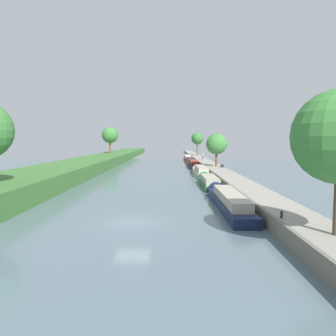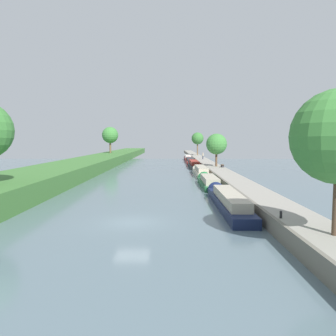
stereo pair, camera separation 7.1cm
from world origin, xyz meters
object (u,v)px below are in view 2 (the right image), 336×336
object	(u,v)px
person_walking	(203,156)
mooring_bollard_far	(192,155)
narrowboat_navy	(227,200)
narrowboat_green	(208,181)
narrowboat_maroon	(188,158)
narrowboat_black	(194,164)
narrowboat_red	(190,161)
narrowboat_cream	(201,171)
mooring_bollard_near	(281,215)
park_bench	(222,165)

from	to	relation	value
person_walking	mooring_bollard_far	distance (m)	19.86
person_walking	mooring_bollard_far	bearing A→B (deg)	93.93
narrowboat_navy	narrowboat_green	distance (m)	13.84
narrowboat_maroon	narrowboat_black	bearing A→B (deg)	-90.19
narrowboat_green	narrowboat_maroon	bearing A→B (deg)	89.83
narrowboat_navy	narrowboat_red	distance (m)	56.79
narrowboat_navy	narrowboat_cream	size ratio (longest dim) A/B	1.12
person_walking	narrowboat_green	bearing A→B (deg)	-94.66
narrowboat_black	mooring_bollard_far	size ratio (longest dim) A/B	32.33
person_walking	mooring_bollard_near	bearing A→B (deg)	-91.25
mooring_bollard_near	park_bench	bearing A→B (deg)	86.35
narrowboat_navy	narrowboat_black	bearing A→B (deg)	89.99
narrowboat_cream	narrowboat_maroon	xyz separation A→B (m)	(-0.01, 41.70, -0.03)
narrowboat_red	narrowboat_maroon	distance (m)	11.77
park_bench	mooring_bollard_far	bearing A→B (deg)	93.14
narrowboat_maroon	park_bench	xyz separation A→B (m)	(4.19, -38.88, 0.82)
mooring_bollard_near	narrowboat_maroon	bearing A→B (deg)	91.31
narrowboat_navy	narrowboat_black	xyz separation A→B (m)	(0.01, 42.30, 0.01)
narrowboat_navy	narrowboat_green	xyz separation A→B (m)	(-0.07, 13.84, -0.09)
narrowboat_cream	narrowboat_red	xyz separation A→B (m)	(-0.10, 29.93, -0.07)
park_bench	narrowboat_cream	bearing A→B (deg)	-145.93
mooring_bollard_near	mooring_bollard_far	distance (m)	82.32
narrowboat_green	mooring_bollard_far	bearing A→B (deg)	88.17
narrowboat_cream	narrowboat_black	xyz separation A→B (m)	(-0.10, 15.44, -0.00)
narrowboat_black	narrowboat_maroon	world-z (taller)	narrowboat_black
narrowboat_navy	park_bench	size ratio (longest dim) A/B	9.95
narrowboat_navy	mooring_bollard_near	size ratio (longest dim) A/B	33.18
narrowboat_red	narrowboat_maroon	world-z (taller)	narrowboat_maroon
narrowboat_green	narrowboat_navy	bearing A→B (deg)	-89.70
narrowboat_green	narrowboat_red	xyz separation A→B (m)	(0.07, 42.94, 0.02)
park_bench	narrowboat_green	bearing A→B (deg)	-105.37
narrowboat_maroon	mooring_bollard_near	bearing A→B (deg)	-88.69
person_walking	narrowboat_cream	bearing A→B (deg)	-96.50
narrowboat_cream	mooring_bollard_far	bearing A→B (deg)	87.87
narrowboat_green	mooring_bollard_near	world-z (taller)	mooring_bollard_near
narrowboat_red	narrowboat_maroon	xyz separation A→B (m)	(0.09, 11.77, 0.04)
narrowboat_navy	narrowboat_cream	xyz separation A→B (m)	(0.10, 26.85, 0.01)
mooring_bollard_near	park_bench	world-z (taller)	park_bench
narrowboat_maroon	person_walking	distance (m)	14.79
narrowboat_navy	mooring_bollard_far	size ratio (longest dim) A/B	33.18
person_walking	park_bench	xyz separation A→B (m)	(1.07, -24.49, -0.53)
narrowboat_cream	park_bench	xyz separation A→B (m)	(4.18, 2.83, 0.78)
person_walking	mooring_bollard_far	world-z (taller)	person_walking
mooring_bollard_near	park_bench	size ratio (longest dim) A/B	0.30
narrowboat_green	narrowboat_black	size ratio (longest dim) A/B	0.79
narrowboat_maroon	narrowboat_cream	bearing A→B (deg)	-89.99
narrowboat_navy	park_bench	distance (m)	30.00
narrowboat_navy	narrowboat_green	world-z (taller)	narrowboat_navy
narrowboat_green	narrowboat_maroon	xyz separation A→B (m)	(0.16, 54.71, 0.07)
narrowboat_navy	narrowboat_maroon	size ratio (longest dim) A/B	1.30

